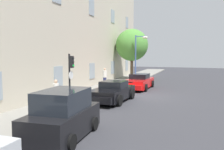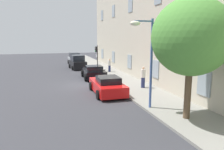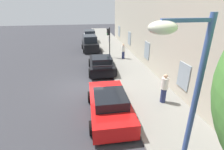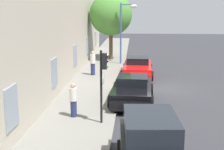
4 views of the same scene
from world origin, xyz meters
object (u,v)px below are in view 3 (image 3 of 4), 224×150
Objects in this scene: street_lamp at (181,85)px; hatchback_distant at (90,37)px; pedestrian_admiring at (164,88)px; pedestrian_strolling at (123,51)px; sportscar_yellow_flank at (109,103)px; traffic_light at (109,37)px; hatchback_parked at (90,44)px; sportscar_red_lead at (101,64)px.

hatchback_distant is at bearing -177.50° from street_lamp.
pedestrian_strolling is at bearing -178.12° from pedestrian_admiring.
sportscar_yellow_flank is 1.58× the size of traffic_light.
hatchback_parked is at bearing -154.74° from traffic_light.
sportscar_yellow_flank is 1.29× the size of hatchback_parked.
sportscar_red_lead is 1.48× the size of traffic_light.
sportscar_yellow_flank is at bearing -17.87° from pedestrian_strolling.
sportscar_yellow_flank is at bearing 0.10° from hatchback_distant.
hatchback_distant is at bearing -170.02° from traffic_light.
traffic_light is at bearing 9.98° from hatchback_distant.
pedestrian_strolling reaches higher than sportscar_red_lead.
street_lamp reaches higher than sportscar_yellow_flank.
sportscar_yellow_flank is 0.96× the size of street_lamp.
pedestrian_admiring is (-0.30, 3.22, 0.42)m from sportscar_yellow_flank.
sportscar_yellow_flank is (6.35, -0.33, -0.02)m from sportscar_red_lead.
sportscar_yellow_flank is at bearing -84.69° from pedestrian_admiring.
hatchback_parked is 0.74× the size of street_lamp.
hatchback_distant is 18.54m from pedestrian_admiring.
sportscar_red_lead is at bearing -176.60° from street_lamp.
hatchback_parked is 1.22× the size of traffic_light.
traffic_light is (-3.39, 1.19, 1.65)m from sportscar_red_lead.
traffic_light is 1.79× the size of pedestrian_admiring.
sportscar_yellow_flank is at bearing 1.17° from hatchback_parked.
sportscar_red_lead is 1.20× the size of hatchback_parked.
street_lamp is 14.02m from pedestrian_strolling.
street_lamp reaches higher than sportscar_red_lead.
sportscar_red_lead is at bearing -43.55° from pedestrian_strolling.
traffic_light is 14.33m from street_lamp.
street_lamp is 5.96m from pedestrian_admiring.
pedestrian_admiring is at bearing 1.88° from pedestrian_strolling.
street_lamp reaches higher than hatchback_parked.
pedestrian_strolling is at bearing 136.45° from sportscar_red_lead.
traffic_light is 2.05m from pedestrian_strolling.
sportscar_red_lead is 6.36m from sportscar_yellow_flank.
sportscar_red_lead is at bearing 177.02° from sportscar_yellow_flank.
hatchback_parked is (-7.19, -0.61, 0.21)m from sportscar_red_lead.
street_lamp is (18.05, 1.25, 2.91)m from hatchback_parked.
traffic_light reaches higher than sportscar_yellow_flank.
traffic_light reaches higher than hatchback_parked.
street_lamp is (4.51, 0.98, 3.14)m from sportscar_yellow_flank.
hatchback_distant is 2.54× the size of pedestrian_strolling.
hatchback_distant is 9.92m from pedestrian_strolling.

